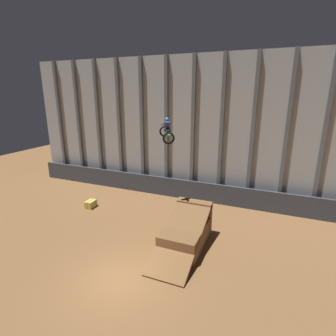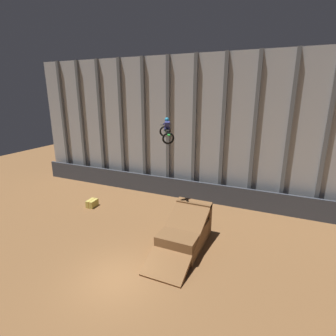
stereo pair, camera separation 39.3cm
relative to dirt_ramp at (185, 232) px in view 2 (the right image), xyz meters
name	(u,v)px [view 2 (the right image)]	position (x,y,z in m)	size (l,w,h in m)	color
ground_plane	(116,279)	(-2.03, -4.30, -0.78)	(60.00, 60.00, 0.00)	brown
arena_back_wall	(195,130)	(-2.03, 7.40, 5.05)	(32.00, 0.40, 11.66)	#ADB2B7
lower_barrier	(190,190)	(-2.03, 6.59, 0.05)	(31.36, 0.20, 1.66)	#383D47
dirt_ramp	(185,232)	(0.00, 0.00, 0.00)	(2.23, 5.41, 2.32)	brown
rider_bike_solo	(167,131)	(-1.87, 1.44, 5.73)	(1.48, 1.77, 1.56)	black
hay_bale_trackside	(92,203)	(-8.67, 2.00, -0.50)	(0.65, 0.94, 0.57)	#CCB751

